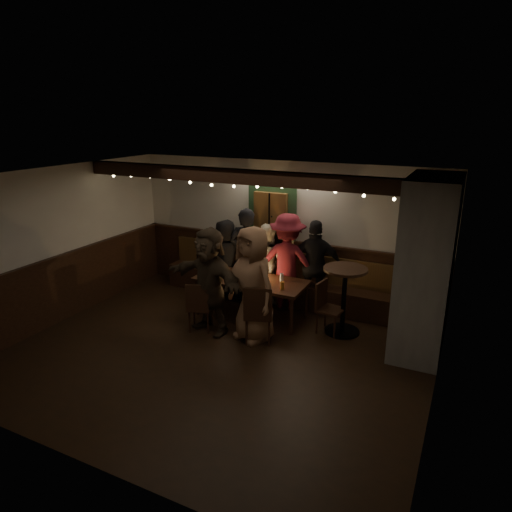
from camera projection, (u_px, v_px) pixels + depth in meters
The scene contains 13 objects.
room at pixel (318, 267), 7.22m from camera, with size 6.02×5.01×2.62m.
dining_table at pixel (251, 283), 7.83m from camera, with size 1.92×0.82×0.83m.
chair_near_left at pixel (199, 304), 7.33m from camera, with size 0.48×0.48×0.84m.
chair_near_right at pixel (258, 311), 6.92m from camera, with size 0.55×0.55×0.95m.
chair_end at pixel (326, 304), 7.33m from camera, with size 0.43×0.43×0.85m.
high_top at pixel (344, 292), 7.23m from camera, with size 0.69×0.69×1.10m.
person_a at pixel (226, 259), 8.69m from camera, with size 0.74×0.48×1.51m, color black.
person_b at pixel (247, 255), 8.46m from camera, with size 0.65×0.43×1.78m, color black.
person_c at pixel (267, 263), 8.49m from camera, with size 0.73×0.57×1.49m, color beige.
person_d at pixel (287, 262), 8.13m from camera, with size 1.13×0.65×1.75m, color maroon.
person_e at pixel (315, 266), 8.05m from camera, with size 0.97×0.40×1.65m, color black.
person_f at pixel (210, 280), 7.25m from camera, with size 1.61×0.51×1.74m, color #372B1F.
person_g at pixel (253, 284), 6.97m from camera, with size 0.89×0.58×1.82m, color #8F6549.
Camera 1 is at (3.16, -5.16, 3.42)m, focal length 32.00 mm.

